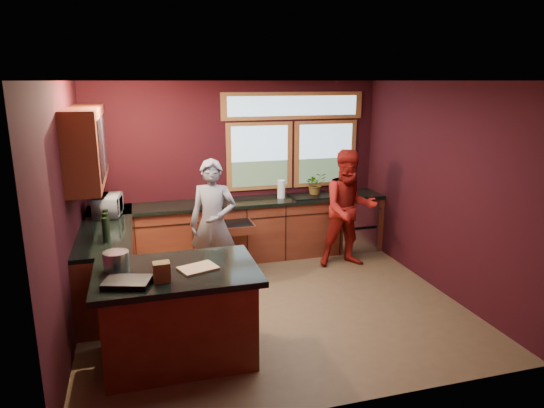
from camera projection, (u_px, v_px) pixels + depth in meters
name	position (u px, v px, depth m)	size (l,w,h in m)	color
floor	(273.00, 305.00, 6.00)	(4.50, 4.50, 0.00)	brown
room_shell	(217.00, 159.00, 5.70)	(4.52, 4.02, 2.71)	black
back_counter	(255.00, 229.00, 7.52)	(4.50, 0.64, 0.93)	#561F14
left_counter	(108.00, 261.00, 6.17)	(0.64, 2.30, 0.93)	#561F14
island	(179.00, 314.00, 4.75)	(1.55, 1.05, 0.95)	#561F14
person_grey	(213.00, 224.00, 6.42)	(0.63, 0.41, 1.72)	slate
person_red	(349.00, 209.00, 7.11)	(0.85, 0.66, 1.74)	maroon
microwave	(108.00, 206.00, 6.50)	(0.51, 0.34, 0.28)	#999999
potted_plant	(316.00, 184.00, 7.68)	(0.33, 0.28, 0.36)	#999999
paper_towel	(281.00, 189.00, 7.49)	(0.12, 0.12, 0.28)	white
cutting_board	(198.00, 268.00, 4.64)	(0.35, 0.25, 0.02)	tan
stock_pot	(116.00, 261.00, 4.61)	(0.24, 0.24, 0.18)	#ADADB2
paper_bag	(162.00, 272.00, 4.34)	(0.15, 0.12, 0.18)	brown
black_tray	(127.00, 282.00, 4.28)	(0.40, 0.28, 0.05)	black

